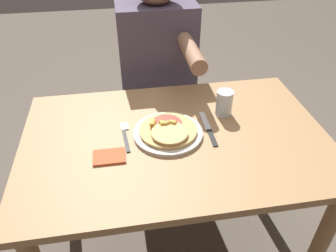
{
  "coord_description": "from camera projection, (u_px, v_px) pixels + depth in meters",
  "views": [
    {
      "loc": [
        -0.19,
        -0.94,
        1.5
      ],
      "look_at": [
        -0.03,
        0.02,
        0.77
      ],
      "focal_mm": 35.0,
      "sensor_mm": 36.0,
      "label": 1
    }
  ],
  "objects": [
    {
      "name": "person_diner",
      "position": [
        158.0,
        65.0,
        1.69
      ],
      "size": [
        0.38,
        0.52,
        1.24
      ],
      "color": "#2D2D38",
      "rests_on": "ground_plane"
    },
    {
      "name": "plate",
      "position": [
        168.0,
        133.0,
        1.24
      ],
      "size": [
        0.26,
        0.26,
        0.01
      ],
      "color": "beige",
      "rests_on": "dining_table"
    },
    {
      "name": "drinking_glass",
      "position": [
        224.0,
        103.0,
        1.32
      ],
      "size": [
        0.07,
        0.07,
        0.11
      ],
      "color": "silver",
      "rests_on": "dining_table"
    },
    {
      "name": "napkin",
      "position": [
        109.0,
        157.0,
        1.13
      ],
      "size": [
        0.11,
        0.08,
        0.01
      ],
      "color": "#C6512D",
      "rests_on": "dining_table"
    },
    {
      "name": "ground_plane",
      "position": [
        174.0,
        248.0,
        1.67
      ],
      "size": [
        8.0,
        8.0,
        0.0
      ],
      "primitive_type": "plane",
      "color": "brown"
    },
    {
      "name": "pizza",
      "position": [
        168.0,
        130.0,
        1.22
      ],
      "size": [
        0.22,
        0.22,
        0.04
      ],
      "color": "tan",
      "rests_on": "plate"
    },
    {
      "name": "fork",
      "position": [
        125.0,
        134.0,
        1.24
      ],
      "size": [
        0.03,
        0.18,
        0.0
      ],
      "color": "black",
      "rests_on": "dining_table"
    },
    {
      "name": "knife",
      "position": [
        208.0,
        129.0,
        1.26
      ],
      "size": [
        0.02,
        0.22,
        0.0
      ],
      "color": "black",
      "rests_on": "dining_table"
    },
    {
      "name": "dining_table",
      "position": [
        175.0,
        159.0,
        1.3
      ],
      "size": [
        1.15,
        0.75,
        0.73
      ],
      "color": "#9E754C",
      "rests_on": "ground_plane"
    }
  ]
}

